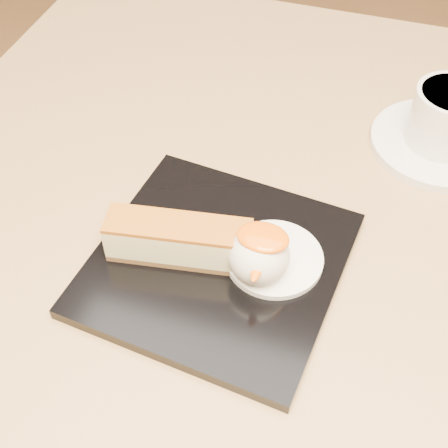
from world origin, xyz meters
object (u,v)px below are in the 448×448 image
(dessert_plate, at_px, (217,264))
(table, at_px, (260,291))
(ice_cream_scoop, at_px, (259,256))
(cheesecake, at_px, (179,240))
(saucer, at_px, (438,143))

(dessert_plate, bearing_deg, table, 77.09)
(dessert_plate, distance_m, ice_cream_scoop, 0.05)
(dessert_plate, bearing_deg, ice_cream_scoop, -7.13)
(dessert_plate, relative_size, cheesecake, 1.64)
(cheesecake, relative_size, saucer, 0.90)
(table, distance_m, saucer, 0.27)
(dessert_plate, bearing_deg, saucer, 52.61)
(table, height_order, ice_cream_scoop, ice_cream_scoop)
(table, height_order, saucer, saucer)
(cheesecake, distance_m, ice_cream_scoop, 0.08)
(cheesecake, bearing_deg, table, 51.82)
(cheesecake, bearing_deg, dessert_plate, -0.67)
(dessert_plate, distance_m, cheesecake, 0.04)
(cheesecake, bearing_deg, saucer, 39.44)
(table, height_order, cheesecake, cheesecake)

